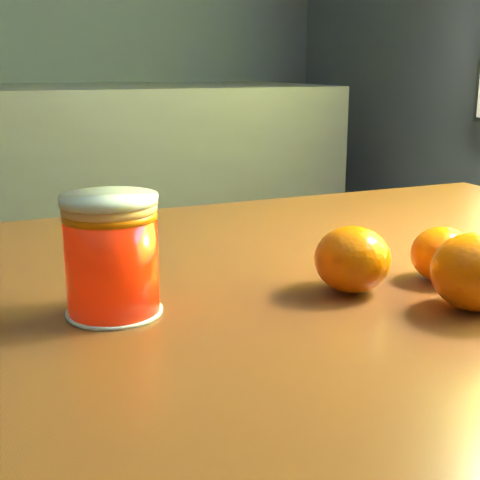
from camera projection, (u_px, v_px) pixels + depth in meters
name	position (u px, v px, depth m)	size (l,w,h in m)	color
table	(293.00, 379.00, 0.64)	(1.04, 0.75, 0.77)	brown
juice_glass	(112.00, 256.00, 0.52)	(0.08, 0.08, 0.09)	#FF2005
orange_front	(352.00, 259.00, 0.58)	(0.07, 0.07, 0.06)	#E16004
orange_back	(442.00, 254.00, 0.61)	(0.06, 0.06, 0.05)	#E16004
orange_extra	(475.00, 272.00, 0.54)	(0.07, 0.07, 0.06)	#E16004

